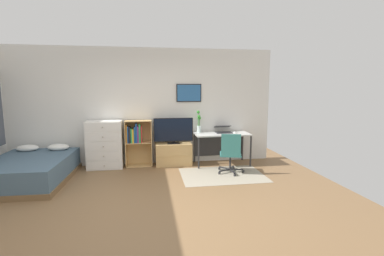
% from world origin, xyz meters
% --- Properties ---
extents(ground_plane, '(7.20, 7.20, 0.00)m').
position_xyz_m(ground_plane, '(0.00, 0.00, 0.00)').
color(ground_plane, brown).
extents(wall_back_with_posters, '(6.12, 0.09, 2.70)m').
position_xyz_m(wall_back_with_posters, '(0.01, 2.43, 1.35)').
color(wall_back_with_posters, silver).
rests_on(wall_back_with_posters, ground_plane).
extents(area_rug, '(1.70, 1.20, 0.01)m').
position_xyz_m(area_rug, '(1.59, 1.24, 0.00)').
color(area_rug, '#9E937F').
rests_on(area_rug, ground_plane).
extents(bed, '(1.46, 1.95, 0.59)m').
position_xyz_m(bed, '(-2.16, 1.41, 0.24)').
color(bed, brown).
rests_on(bed, ground_plane).
extents(dresser, '(0.77, 0.46, 1.07)m').
position_xyz_m(dresser, '(-0.88, 2.15, 0.54)').
color(dresser, white).
rests_on(dresser, ground_plane).
extents(bookshelf, '(0.60, 0.30, 1.06)m').
position_xyz_m(bookshelf, '(-0.18, 2.22, 0.63)').
color(bookshelf, tan).
rests_on(bookshelf, ground_plane).
extents(tv_stand, '(0.83, 0.41, 0.51)m').
position_xyz_m(tv_stand, '(0.66, 2.17, 0.26)').
color(tv_stand, tan).
rests_on(tv_stand, ground_plane).
extents(television, '(0.90, 0.16, 0.60)m').
position_xyz_m(television, '(0.66, 2.15, 0.81)').
color(television, black).
rests_on(television, tv_stand).
extents(desk, '(1.27, 0.63, 0.74)m').
position_xyz_m(desk, '(1.79, 2.14, 0.61)').
color(desk, silver).
rests_on(desk, ground_plane).
extents(office_chair, '(0.58, 0.57, 0.86)m').
position_xyz_m(office_chair, '(1.78, 1.32, 0.46)').
color(office_chair, '#232326').
rests_on(office_chair, ground_plane).
extents(laptop, '(0.39, 0.42, 0.17)m').
position_xyz_m(laptop, '(1.85, 2.18, 0.80)').
color(laptop, '#333338').
rests_on(laptop, desk).
extents(computer_mouse, '(0.06, 0.10, 0.03)m').
position_xyz_m(computer_mouse, '(2.09, 2.04, 0.76)').
color(computer_mouse, silver).
rests_on(computer_mouse, desk).
extents(bamboo_vase, '(0.10, 0.11, 0.52)m').
position_xyz_m(bamboo_vase, '(1.28, 2.26, 0.98)').
color(bamboo_vase, silver).
rests_on(bamboo_vase, desk).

